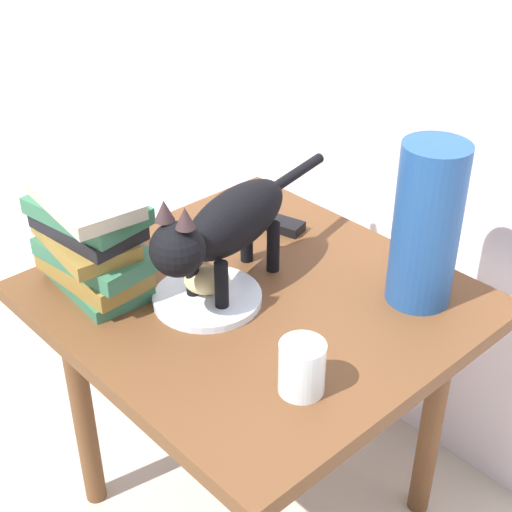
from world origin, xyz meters
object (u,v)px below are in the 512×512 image
plate (207,298)px  book_stack (91,241)px  side_table (256,328)px  bread_roll (207,280)px  green_vase (427,226)px  candle_jar (302,370)px  cat (225,226)px  tv_remote (269,221)px

plate → book_stack: size_ratio=0.83×
side_table → book_stack: bearing=-136.8°
bread_roll → green_vase: green_vase is taller
book_stack → candle_jar: (0.44, 0.08, -0.06)m
cat → tv_remote: size_ratio=3.15×
plate → bread_roll: size_ratio=2.39×
side_table → plate: 0.12m
side_table → cat: 0.22m
green_vase → tv_remote: 0.39m
side_table → green_vase: 0.36m
side_table → candle_jar: 0.28m
side_table → tv_remote: tv_remote is taller
plate → candle_jar: size_ratio=2.25×
side_table → candle_jar: (0.23, -0.12, 0.11)m
book_stack → bread_roll: bearing=38.0°
tv_remote → cat: bearing=-76.7°
green_vase → side_table: bearing=-134.9°
side_table → bread_roll: bread_roll is taller
book_stack → green_vase: (0.41, 0.40, 0.05)m
bread_roll → book_stack: 0.21m
tv_remote → candle_jar: bearing=-53.5°
book_stack → candle_jar: 0.45m
book_stack → green_vase: 0.57m
side_table → tv_remote: 0.26m
plate → green_vase: size_ratio=0.66×
book_stack → candle_jar: bearing=9.9°
green_vase → candle_jar: (0.03, -0.32, -0.11)m
book_stack → cat: bearing=45.0°
book_stack → green_vase: size_ratio=0.80×
bread_roll → side_table: bearing=55.5°
cat → plate: bearing=-87.7°
cat → bread_roll: bearing=-96.4°
side_table → cat: (-0.04, -0.03, 0.21)m
side_table → plate: size_ratio=3.65×
cat → candle_jar: (0.27, -0.09, -0.09)m
tv_remote → book_stack: bearing=-112.1°
side_table → plate: bearing=-119.1°
plate → tv_remote: bearing=114.7°
green_vase → tv_remote: bearing=-178.0°
bread_roll → tv_remote: bread_roll is taller
green_vase → tv_remote: size_ratio=1.94×
bread_roll → candle_jar: (0.28, -0.05, -0.00)m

